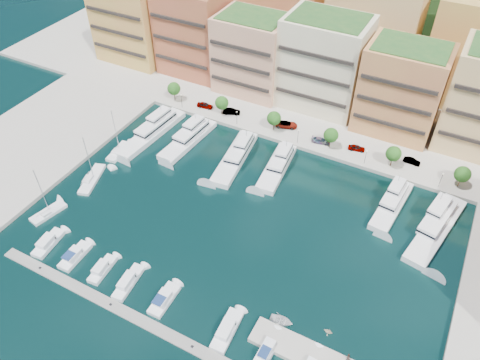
{
  "coord_description": "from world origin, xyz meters",
  "views": [
    {
      "loc": [
        32.33,
        -61.91,
        76.41
      ],
      "look_at": [
        -3.9,
        6.43,
        6.0
      ],
      "focal_mm": 35.0,
      "sensor_mm": 36.0,
      "label": 1
    }
  ],
  "objects_px": {
    "lamppost_3": "(366,155)",
    "cruiser_0": "(48,243)",
    "tree_1": "(222,103)",
    "car_2": "(286,124)",
    "yacht_2": "(236,155)",
    "tender_1": "(328,331)",
    "tree_5": "(463,174)",
    "car_1": "(231,112)",
    "lamppost_1": "(237,116)",
    "lamppost_4": "(442,178)",
    "yacht_1": "(189,138)",
    "yacht_5": "(393,202)",
    "tree_3": "(331,135)",
    "tree_4": "(394,154)",
    "tree_2": "(274,118)",
    "cruiser_7": "(267,350)",
    "yacht_0": "(154,130)",
    "sailboat_0": "(48,213)",
    "car_0": "(205,105)",
    "cruiser_1": "(75,256)",
    "lamppost_0": "(181,99)",
    "yacht_6": "(437,225)",
    "tree_0": "(174,89)",
    "sailboat_1": "(92,180)",
    "yacht_3": "(278,165)",
    "car_3": "(321,141)",
    "tender_0": "(282,321)",
    "cruiser_2": "(102,269)",
    "cruiser_4": "(164,300)",
    "person_1": "(348,357)",
    "cruiser_6": "(227,330)",
    "car_5": "(412,161)",
    "car_4": "(357,148)"
  },
  "relations": [
    {
      "from": "person_1",
      "to": "car_0",
      "type": "bearing_deg",
      "value": -61.53
    },
    {
      "from": "tender_1",
      "to": "car_0",
      "type": "relative_size",
      "value": 0.36
    },
    {
      "from": "cruiser_2",
      "to": "cruiser_7",
      "type": "height_order",
      "value": "cruiser_7"
    },
    {
      "from": "cruiser_1",
      "to": "cruiser_4",
      "type": "relative_size",
      "value": 1.0
    },
    {
      "from": "lamppost_3",
      "to": "cruiser_0",
      "type": "relative_size",
      "value": 0.51
    },
    {
      "from": "tree_4",
      "to": "lamppost_1",
      "type": "relative_size",
      "value": 1.35
    },
    {
      "from": "cruiser_1",
      "to": "car_4",
      "type": "relative_size",
      "value": 1.78
    },
    {
      "from": "yacht_3",
      "to": "yacht_0",
      "type": "bearing_deg",
      "value": -175.88
    },
    {
      "from": "lamppost_0",
      "to": "lamppost_4",
      "type": "bearing_deg",
      "value": 0.0
    },
    {
      "from": "car_3",
      "to": "yacht_5",
      "type": "bearing_deg",
      "value": -130.62
    },
    {
      "from": "tree_5",
      "to": "car_1",
      "type": "bearing_deg",
      "value": 178.76
    },
    {
      "from": "tree_5",
      "to": "lamppost_1",
      "type": "height_order",
      "value": "tree_5"
    },
    {
      "from": "tender_0",
      "to": "yacht_0",
      "type": "bearing_deg",
      "value": 51.14
    },
    {
      "from": "lamppost_0",
      "to": "lamppost_4",
      "type": "height_order",
      "value": "same"
    },
    {
      "from": "yacht_2",
      "to": "car_1",
      "type": "xyz_separation_m",
      "value": [
        -10.01,
        15.78,
        0.58
      ]
    },
    {
      "from": "lamppost_4",
      "to": "car_2",
      "type": "relative_size",
      "value": 0.71
    },
    {
      "from": "tree_1",
      "to": "yacht_1",
      "type": "relative_size",
      "value": 0.28
    },
    {
      "from": "tree_5",
      "to": "yacht_3",
      "type": "height_order",
      "value": "tree_5"
    },
    {
      "from": "yacht_2",
      "to": "tender_0",
      "type": "height_order",
      "value": "yacht_2"
    },
    {
      "from": "car_3",
      "to": "sailboat_0",
      "type": "bearing_deg",
      "value": 129.24
    },
    {
      "from": "tree_4",
      "to": "yacht_5",
      "type": "xyz_separation_m",
      "value": [
        3.82,
        -12.75,
        -3.53
      ]
    },
    {
      "from": "cruiser_6",
      "to": "car_5",
      "type": "bearing_deg",
      "value": 73.22
    },
    {
      "from": "car_0",
      "to": "cruiser_1",
      "type": "bearing_deg",
      "value": 175.59
    },
    {
      "from": "tree_3",
      "to": "yacht_1",
      "type": "bearing_deg",
      "value": -158.08
    },
    {
      "from": "lamppost_0",
      "to": "yacht_0",
      "type": "height_order",
      "value": "yacht_0"
    },
    {
      "from": "cruiser_7",
      "to": "tender_0",
      "type": "bearing_deg",
      "value": 91.22
    },
    {
      "from": "cruiser_7",
      "to": "tender_1",
      "type": "distance_m",
      "value": 11.63
    },
    {
      "from": "lamppost_1",
      "to": "lamppost_4",
      "type": "height_order",
      "value": "same"
    },
    {
      "from": "tree_1",
      "to": "car_2",
      "type": "bearing_deg",
      "value": 8.77
    },
    {
      "from": "yacht_6",
      "to": "cruiser_1",
      "type": "distance_m",
      "value": 76.87
    },
    {
      "from": "yacht_2",
      "to": "cruiser_6",
      "type": "bearing_deg",
      "value": -63.72
    },
    {
      "from": "yacht_2",
      "to": "tender_1",
      "type": "xyz_separation_m",
      "value": [
        37.58,
        -35.28,
        -0.78
      ]
    },
    {
      "from": "tree_2",
      "to": "sailboat_1",
      "type": "bearing_deg",
      "value": -128.65
    },
    {
      "from": "yacht_6",
      "to": "tree_0",
      "type": "bearing_deg",
      "value": 168.9
    },
    {
      "from": "yacht_0",
      "to": "sailboat_0",
      "type": "height_order",
      "value": "sailboat_0"
    },
    {
      "from": "yacht_5",
      "to": "cruiser_7",
      "type": "distance_m",
      "value": 46.44
    },
    {
      "from": "lamppost_4",
      "to": "cruiser_2",
      "type": "bearing_deg",
      "value": -134.38
    },
    {
      "from": "sailboat_1",
      "to": "sailboat_0",
      "type": "relative_size",
      "value": 1.0
    },
    {
      "from": "lamppost_1",
      "to": "cruiser_0",
      "type": "bearing_deg",
      "value": -105.15
    },
    {
      "from": "car_2",
      "to": "person_1",
      "type": "bearing_deg",
      "value": -163.25
    },
    {
      "from": "yacht_3",
      "to": "yacht_5",
      "type": "xyz_separation_m",
      "value": [
        28.52,
        0.22,
        0.0
      ]
    },
    {
      "from": "tree_2",
      "to": "yacht_5",
      "type": "bearing_deg",
      "value": -19.6
    },
    {
      "from": "sailboat_1",
      "to": "tender_0",
      "type": "height_order",
      "value": "sailboat_1"
    },
    {
      "from": "cruiser_7",
      "to": "cruiser_1",
      "type": "bearing_deg",
      "value": 180.0
    },
    {
      "from": "tree_5",
      "to": "cruiser_0",
      "type": "relative_size",
      "value": 0.69
    },
    {
      "from": "yacht_5",
      "to": "tree_3",
      "type": "bearing_deg",
      "value": 147.24
    },
    {
      "from": "lamppost_0",
      "to": "cruiser_1",
      "type": "distance_m",
      "value": 56.83
    },
    {
      "from": "tender_1",
      "to": "car_1",
      "type": "height_order",
      "value": "car_1"
    },
    {
      "from": "tree_2",
      "to": "cruiser_7",
      "type": "xyz_separation_m",
      "value": [
        25.84,
        -58.1,
        -4.17
      ]
    },
    {
      "from": "tree_1",
      "to": "tree_5",
      "type": "height_order",
      "value": "same"
    }
  ]
}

